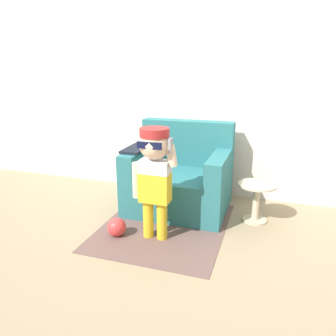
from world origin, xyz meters
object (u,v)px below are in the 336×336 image
object	(u,v)px
toy_ball	(117,227)
person_child	(154,167)
armchair	(180,179)
side_table	(256,199)

from	to	relation	value
toy_ball	person_child	bearing A→B (deg)	12.86
person_child	toy_ball	xyz separation A→B (m)	(-0.36, -0.08, -0.61)
armchair	side_table	world-z (taller)	armchair
side_table	toy_ball	size ratio (longest dim) A/B	2.28
side_table	person_child	bearing A→B (deg)	-142.98
toy_ball	side_table	bearing A→B (deg)	31.01
armchair	toy_ball	distance (m)	0.97
armchair	person_child	world-z (taller)	person_child
armchair	side_table	size ratio (longest dim) A/B	2.67
side_table	toy_ball	distance (m)	1.45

